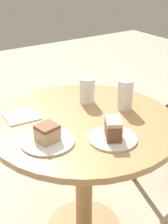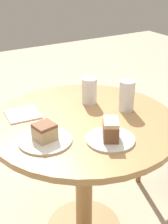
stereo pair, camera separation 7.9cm
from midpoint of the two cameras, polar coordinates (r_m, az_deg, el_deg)
table at (r=1.61m, az=1.41°, el=-6.55°), size 0.92×0.92×0.74m
plate_near at (r=1.35m, az=-5.45°, el=-5.16°), size 0.23×0.23×0.01m
plate_far at (r=1.36m, az=6.54°, el=-4.96°), size 0.21×0.21×0.01m
cake_slice_near at (r=1.33m, az=-5.53°, el=-3.65°), size 0.10×0.10×0.07m
cake_slice_far at (r=1.34m, az=6.65°, el=-3.17°), size 0.12×0.11×0.09m
glass_lemonade at (r=1.61m, az=9.19°, el=2.62°), size 0.08×0.08×0.16m
glass_water at (r=1.67m, az=2.33°, el=3.61°), size 0.08×0.08×0.14m
napkin_stack at (r=1.59m, az=-9.79°, el=-0.41°), size 0.17×0.17×0.01m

